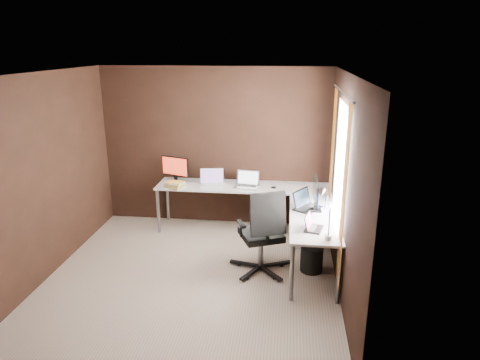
# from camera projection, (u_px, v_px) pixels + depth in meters

# --- Properties ---
(room) EXTENTS (3.60, 3.60, 2.50)m
(room) POSITION_uv_depth(u_px,v_px,m) (219.00, 179.00, 5.07)
(room) COLOR tan
(room) RESTS_ON ground
(desk) EXTENTS (2.65, 2.25, 0.73)m
(desk) POSITION_uv_depth(u_px,v_px,m) (265.00, 200.00, 6.12)
(desk) COLOR white
(desk) RESTS_ON ground
(drawer_pedestal) EXTENTS (0.42, 0.50, 0.60)m
(drawer_pedestal) POSITION_uv_depth(u_px,v_px,m) (305.00, 223.00, 6.27)
(drawer_pedestal) COLOR white
(drawer_pedestal) RESTS_ON ground
(monitor_left) EXTENTS (0.45, 0.20, 0.41)m
(monitor_left) POSITION_uv_depth(u_px,v_px,m) (175.00, 168.00, 6.68)
(monitor_left) COLOR black
(monitor_left) RESTS_ON desk
(monitor_right) EXTENTS (0.13, 0.52, 0.42)m
(monitor_right) POSITION_uv_depth(u_px,v_px,m) (316.00, 193.00, 5.53)
(monitor_right) COLOR black
(monitor_right) RESTS_ON desk
(laptop_white) EXTENTS (0.40, 0.31, 0.24)m
(laptop_white) POSITION_uv_depth(u_px,v_px,m) (212.00, 182.00, 6.60)
(laptop_white) COLOR white
(laptop_white) RESTS_ON desk
(laptop_silver) EXTENTS (0.39, 0.30, 0.24)m
(laptop_silver) POSITION_uv_depth(u_px,v_px,m) (247.00, 183.00, 6.52)
(laptop_silver) COLOR silver
(laptop_silver) RESTS_ON desk
(laptop_black_big) EXTENTS (0.42, 0.45, 0.25)m
(laptop_black_big) POSITION_uv_depth(u_px,v_px,m) (305.00, 204.00, 5.65)
(laptop_black_big) COLOR black
(laptop_black_big) RESTS_ON desk
(laptop_black_small) EXTENTS (0.25, 0.31, 0.18)m
(laptop_black_small) POSITION_uv_depth(u_px,v_px,m) (312.00, 226.00, 5.01)
(laptop_black_small) COLOR black
(laptop_black_small) RESTS_ON desk
(book_stack) EXTENTS (0.33, 0.31, 0.09)m
(book_stack) POSITION_uv_depth(u_px,v_px,m) (175.00, 185.00, 6.49)
(book_stack) COLOR tan
(book_stack) RESTS_ON desk
(mouse_left) EXTENTS (0.09, 0.07, 0.03)m
(mouse_left) POSITION_uv_depth(u_px,v_px,m) (174.00, 185.00, 6.56)
(mouse_left) COLOR black
(mouse_left) RESTS_ON desk
(mouse_corner) EXTENTS (0.10, 0.07, 0.03)m
(mouse_corner) POSITION_uv_depth(u_px,v_px,m) (273.00, 187.00, 6.44)
(mouse_corner) COLOR black
(mouse_corner) RESTS_ON desk
(desk_lamp) EXTENTS (0.19, 0.22, 0.57)m
(desk_lamp) POSITION_uv_depth(u_px,v_px,m) (324.00, 207.00, 4.70)
(desk_lamp) COLOR slate
(desk_lamp) RESTS_ON desk
(office_chair) EXTENTS (0.64, 0.68, 1.13)m
(office_chair) POSITION_uv_depth(u_px,v_px,m) (262.00, 248.00, 5.44)
(office_chair) COLOR black
(office_chair) RESTS_ON ground
(wastebasket) EXTENTS (0.33, 0.33, 0.33)m
(wastebasket) POSITION_uv_depth(u_px,v_px,m) (312.00, 259.00, 5.50)
(wastebasket) COLOR black
(wastebasket) RESTS_ON ground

